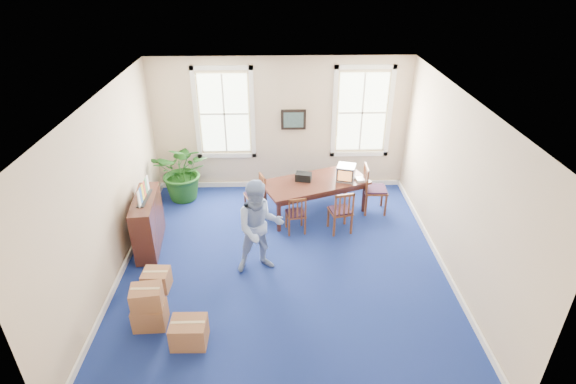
{
  "coord_description": "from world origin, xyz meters",
  "views": [
    {
      "loc": [
        -0.1,
        -6.77,
        5.27
      ],
      "look_at": [
        0.1,
        0.6,
        1.25
      ],
      "focal_mm": 28.0,
      "sensor_mm": 36.0,
      "label": 1
    }
  ],
  "objects_px": {
    "conference_table": "(315,197)",
    "potted_plant": "(184,171)",
    "crt_tv": "(346,173)",
    "cardboard_boxes": "(162,301)",
    "credenza": "(148,223)",
    "chair_near_left": "(296,213)",
    "man": "(260,227)"
  },
  "relations": [
    {
      "from": "crt_tv",
      "to": "chair_near_left",
      "type": "bearing_deg",
      "value": -127.7
    },
    {
      "from": "cardboard_boxes",
      "to": "conference_table",
      "type": "bearing_deg",
      "value": 51.03
    },
    {
      "from": "crt_tv",
      "to": "cardboard_boxes",
      "type": "relative_size",
      "value": 0.31
    },
    {
      "from": "chair_near_left",
      "to": "credenza",
      "type": "distance_m",
      "value": 2.95
    },
    {
      "from": "crt_tv",
      "to": "potted_plant",
      "type": "relative_size",
      "value": 0.29
    },
    {
      "from": "man",
      "to": "potted_plant",
      "type": "relative_size",
      "value": 1.25
    },
    {
      "from": "man",
      "to": "cardboard_boxes",
      "type": "distance_m",
      "value": 2.05
    },
    {
      "from": "chair_near_left",
      "to": "man",
      "type": "relative_size",
      "value": 0.48
    },
    {
      "from": "chair_near_left",
      "to": "cardboard_boxes",
      "type": "relative_size",
      "value": 0.64
    },
    {
      "from": "conference_table",
      "to": "man",
      "type": "relative_size",
      "value": 1.26
    },
    {
      "from": "conference_table",
      "to": "potted_plant",
      "type": "xyz_separation_m",
      "value": [
        -3.0,
        0.71,
        0.33
      ]
    },
    {
      "from": "man",
      "to": "credenza",
      "type": "xyz_separation_m",
      "value": [
        -2.21,
        0.77,
        -0.36
      ]
    },
    {
      "from": "chair_near_left",
      "to": "credenza",
      "type": "relative_size",
      "value": 0.63
    },
    {
      "from": "chair_near_left",
      "to": "cardboard_boxes",
      "type": "bearing_deg",
      "value": 39.85
    },
    {
      "from": "conference_table",
      "to": "credenza",
      "type": "distance_m",
      "value": 3.6
    },
    {
      "from": "conference_table",
      "to": "crt_tv",
      "type": "relative_size",
      "value": 5.48
    },
    {
      "from": "man",
      "to": "credenza",
      "type": "bearing_deg",
      "value": 148.61
    },
    {
      "from": "credenza",
      "to": "man",
      "type": "bearing_deg",
      "value": -24.73
    },
    {
      "from": "chair_near_left",
      "to": "cardboard_boxes",
      "type": "xyz_separation_m",
      "value": [
        -2.21,
        -2.53,
        -0.05
      ]
    },
    {
      "from": "chair_near_left",
      "to": "cardboard_boxes",
      "type": "height_order",
      "value": "chair_near_left"
    },
    {
      "from": "conference_table",
      "to": "man",
      "type": "xyz_separation_m",
      "value": [
        -1.16,
        -2.01,
        0.52
      ]
    },
    {
      "from": "man",
      "to": "cardboard_boxes",
      "type": "bearing_deg",
      "value": -151.64
    },
    {
      "from": "crt_tv",
      "to": "credenza",
      "type": "distance_m",
      "value": 4.27
    },
    {
      "from": "crt_tv",
      "to": "man",
      "type": "relative_size",
      "value": 0.23
    },
    {
      "from": "credenza",
      "to": "potted_plant",
      "type": "xyz_separation_m",
      "value": [
        0.37,
        1.95,
        0.18
      ]
    },
    {
      "from": "conference_table",
      "to": "potted_plant",
      "type": "height_order",
      "value": "potted_plant"
    },
    {
      "from": "chair_near_left",
      "to": "credenza",
      "type": "bearing_deg",
      "value": 0.04
    },
    {
      "from": "potted_plant",
      "to": "conference_table",
      "type": "bearing_deg",
      "value": -13.31
    },
    {
      "from": "conference_table",
      "to": "potted_plant",
      "type": "relative_size",
      "value": 1.57
    },
    {
      "from": "conference_table",
      "to": "chair_near_left",
      "type": "bearing_deg",
      "value": -142.32
    },
    {
      "from": "chair_near_left",
      "to": "man",
      "type": "distance_m",
      "value": 1.5
    },
    {
      "from": "crt_tv",
      "to": "cardboard_boxes",
      "type": "distance_m",
      "value": 4.77
    }
  ]
}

